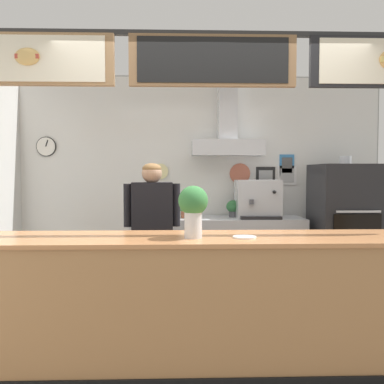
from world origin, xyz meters
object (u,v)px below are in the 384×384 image
object	(u,v)px
pizza_oven	(344,229)
potted_sage	(185,207)
potted_thyme	(233,208)
condiment_plate	(244,237)
potted_oregano	(157,208)
basil_vase	(193,208)
espresso_machine	(258,199)
shop_worker	(152,235)

from	to	relation	value
pizza_oven	potted_sage	bearing A→B (deg)	174.04
potted_thyme	condiment_plate	world-z (taller)	potted_thyme
potted_thyme	potted_sage	distance (m)	0.62
potted_oregano	basil_vase	world-z (taller)	basil_vase
pizza_oven	basil_vase	xyz separation A→B (m)	(-1.90, -1.89, 0.43)
espresso_machine	condiment_plate	size ratio (longest dim) A/B	3.23
potted_oregano	basil_vase	size ratio (longest dim) A/B	0.57
condiment_plate	basil_vase	world-z (taller)	basil_vase
condiment_plate	potted_oregano	bearing A→B (deg)	109.69
potted_oregano	shop_worker	bearing A→B (deg)	-89.61
espresso_machine	potted_sage	bearing A→B (deg)	-179.31
pizza_oven	potted_thyme	size ratio (longest dim) A/B	7.82
potted_sage	basil_vase	xyz separation A→B (m)	(0.04, -2.09, 0.17)
potted_sage	shop_worker	bearing A→B (deg)	-109.63
potted_thyme	potted_sage	size ratio (longest dim) A/B	0.93
espresso_machine	potted_thyme	world-z (taller)	espresso_machine
potted_sage	basil_vase	bearing A→B (deg)	-89.01
condiment_plate	potted_sage	bearing A→B (deg)	100.99
potted_thyme	potted_sage	world-z (taller)	potted_sage
potted_sage	basil_vase	distance (m)	2.10
potted_sage	potted_thyme	bearing A→B (deg)	6.47
potted_oregano	pizza_oven	bearing A→B (deg)	-5.37
espresso_machine	shop_worker	bearing A→B (deg)	-142.40
shop_worker	potted_sage	bearing A→B (deg)	-113.87
espresso_machine	potted_thyme	distance (m)	0.33
shop_worker	condiment_plate	xyz separation A→B (m)	(0.75, -1.15, 0.16)
potted_sage	potted_oregano	bearing A→B (deg)	177.94
pizza_oven	espresso_machine	bearing A→B (deg)	168.19
espresso_machine	potted_thyme	size ratio (longest dim) A/B	2.54
shop_worker	potted_thyme	distance (m)	1.42
pizza_oven	espresso_machine	distance (m)	1.10
potted_sage	potted_oregano	xyz separation A→B (m)	(-0.35, 0.01, -0.01)
potted_oregano	basil_vase	distance (m)	2.15
shop_worker	potted_thyme	bearing A→B (deg)	-137.25
potted_sage	basil_vase	size ratio (longest dim) A/B	0.61
espresso_machine	condiment_plate	world-z (taller)	espresso_machine
espresso_machine	potted_oregano	xyz separation A→B (m)	(-1.27, 0.00, -0.11)
pizza_oven	potted_sage	world-z (taller)	pizza_oven
pizza_oven	potted_sage	distance (m)	1.97
pizza_oven	condiment_plate	world-z (taller)	pizza_oven
pizza_oven	potted_sage	size ratio (longest dim) A/B	7.28
espresso_machine	potted_thyme	bearing A→B (deg)	168.84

